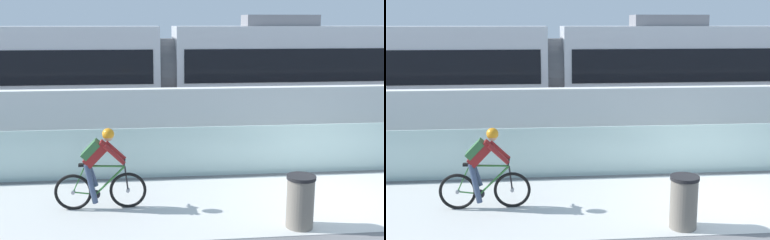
{
  "view_description": "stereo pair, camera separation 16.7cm",
  "coord_description": "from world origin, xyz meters",
  "views": [
    {
      "loc": [
        -3.99,
        -8.97,
        3.58
      ],
      "look_at": [
        -2.79,
        2.35,
        1.25
      ],
      "focal_mm": 44.88,
      "sensor_mm": 36.0,
      "label": 1
    },
    {
      "loc": [
        -3.82,
        -8.98,
        3.58
      ],
      "look_at": [
        -2.79,
        2.35,
        1.25
      ],
      "focal_mm": 44.88,
      "sensor_mm": 36.0,
      "label": 2
    }
  ],
  "objects": [
    {
      "name": "concrete_barrier_wall",
      "position": [
        0.0,
        3.65,
        0.93
      ],
      "size": [
        32.0,
        0.36,
        1.85
      ],
      "primitive_type": "cube",
      "color": "white",
      "rests_on": "ground"
    },
    {
      "name": "tram_rail_near",
      "position": [
        0.0,
        6.13,
        0.0
      ],
      "size": [
        32.0,
        0.08,
        0.01
      ],
      "primitive_type": "cube",
      "color": "#595654",
      "rests_on": "ground"
    },
    {
      "name": "tram_rail_far",
      "position": [
        0.0,
        7.57,
        0.0
      ],
      "size": [
        32.0,
        0.08,
        0.01
      ],
      "primitive_type": "cube",
      "color": "#595654",
      "rests_on": "ground"
    },
    {
      "name": "cyclist_on_bike",
      "position": [
        -4.83,
        -0.0,
        0.8
      ],
      "size": [
        1.77,
        0.58,
        1.61
      ],
      "color": "black",
      "rests_on": "ground"
    },
    {
      "name": "ground_plane",
      "position": [
        0.0,
        0.0,
        0.0
      ],
      "size": [
        200.0,
        200.0,
        0.0
      ],
      "primitive_type": "plane",
      "color": "slate"
    },
    {
      "name": "bike_path_deck",
      "position": [
        0.0,
        0.0,
        0.01
      ],
      "size": [
        32.0,
        3.2,
        0.01
      ],
      "primitive_type": "cube",
      "color": "silver",
      "rests_on": "ground"
    },
    {
      "name": "glass_parapet",
      "position": [
        0.0,
        1.85,
        0.59
      ],
      "size": [
        32.0,
        0.05,
        1.19
      ],
      "primitive_type": "cube",
      "color": "silver",
      "rests_on": "ground"
    },
    {
      "name": "tram",
      "position": [
        -3.18,
        6.85,
        1.89
      ],
      "size": [
        22.56,
        2.54,
        3.81
      ],
      "color": "silver",
      "rests_on": "ground"
    },
    {
      "name": "trash_bin",
      "position": [
        -1.26,
        -1.25,
        0.48
      ],
      "size": [
        0.51,
        0.51,
        0.96
      ],
      "color": "slate",
      "rests_on": "ground"
    }
  ]
}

